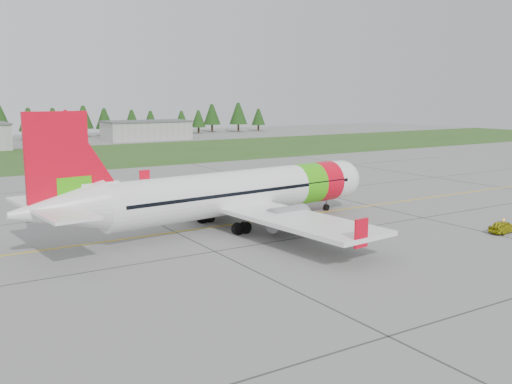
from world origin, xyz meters
TOP-DOWN VIEW (x-y plane):
  - ground at (0.00, 0.00)m, footprint 320.00×320.00m
  - aircraft at (-9.15, 7.26)m, footprint 38.39×35.55m
  - follow_me_car at (11.26, -8.67)m, footprint 1.27×1.47m
  - grass_strip at (0.00, 82.00)m, footprint 320.00×50.00m
  - taxi_guideline at (0.00, 8.00)m, footprint 120.00×0.25m
  - hangar_east at (25.00, 118.00)m, footprint 24.00×12.00m
  - treeline at (0.00, 138.00)m, footprint 160.00×8.00m

SIDE VIEW (x-z plane):
  - ground at x=0.00m, z-range 0.00..0.00m
  - taxi_guideline at x=0.00m, z-range 0.00..0.02m
  - grass_strip at x=0.00m, z-range 0.00..0.03m
  - follow_me_car at x=11.26m, z-range 0.00..3.44m
  - hangar_east at x=25.00m, z-range 0.00..5.20m
  - aircraft at x=-9.15m, z-range -2.46..9.17m
  - treeline at x=0.00m, z-range 0.00..10.00m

